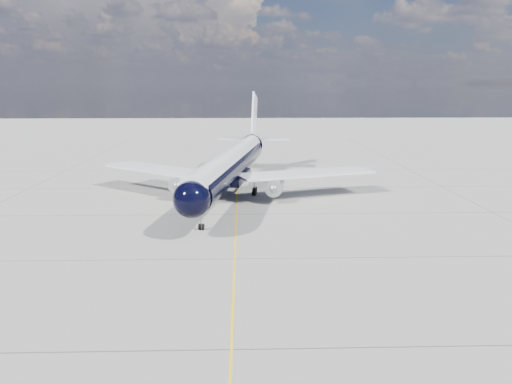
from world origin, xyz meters
TOP-DOWN VIEW (x-y plane):
  - ground at (0.00, 30.00)m, footprint 320.00×320.00m
  - taxiway_centerline at (0.00, 25.00)m, footprint 0.16×160.00m
  - main_airliner at (-0.65, 35.61)m, footprint 37.85×46.55m

SIDE VIEW (x-z plane):
  - ground at x=0.00m, z-range 0.00..0.00m
  - taxiway_centerline at x=0.00m, z-range 0.00..0.01m
  - main_airliner at x=-0.65m, z-range -2.56..10.94m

